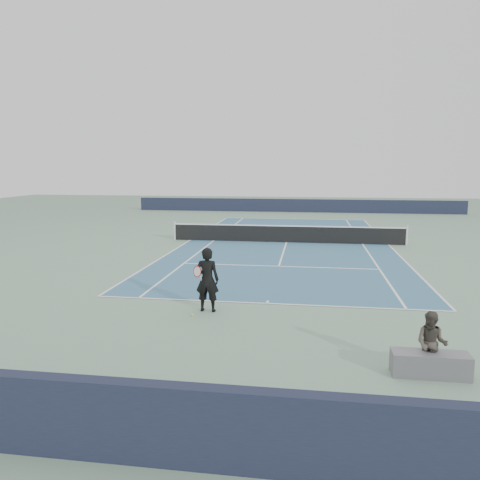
# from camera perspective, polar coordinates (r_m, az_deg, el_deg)

# --- Properties ---
(ground) EXTENTS (80.00, 80.00, 0.00)m
(ground) POSITION_cam_1_polar(r_m,az_deg,el_deg) (26.07, 5.68, -0.31)
(ground) COLOR slate
(court_surface) EXTENTS (10.97, 23.77, 0.01)m
(court_surface) POSITION_cam_1_polar(r_m,az_deg,el_deg) (26.07, 5.68, -0.29)
(court_surface) COLOR #36627F
(court_surface) RESTS_ON ground
(tennis_net) EXTENTS (12.90, 0.10, 1.07)m
(tennis_net) POSITION_cam_1_polar(r_m,az_deg,el_deg) (26.00, 5.70, 0.79)
(tennis_net) COLOR silver
(tennis_net) RESTS_ON ground
(windscreen_far) EXTENTS (30.00, 0.25, 1.20)m
(windscreen_far) POSITION_cam_1_polar(r_m,az_deg,el_deg) (43.76, 6.87, 4.19)
(windscreen_far) COLOR black
(windscreen_far) RESTS_ON ground
(windscreen_near) EXTENTS (30.00, 0.25, 1.20)m
(windscreen_near) POSITION_cam_1_polar(r_m,az_deg,el_deg) (6.93, -3.11, -21.98)
(windscreen_near) COLOR black
(windscreen_near) RESTS_ON ground
(tennis_player) EXTENTS (0.81, 0.52, 1.88)m
(tennis_player) POSITION_cam_1_polar(r_m,az_deg,el_deg) (13.56, -4.02, -4.83)
(tennis_player) COLOR black
(tennis_player) RESTS_ON ground
(tennis_ball) EXTENTS (0.07, 0.07, 0.07)m
(tennis_ball) POSITION_cam_1_polar(r_m,az_deg,el_deg) (13.38, -5.85, -9.09)
(tennis_ball) COLOR #CBE32E
(tennis_ball) RESTS_ON ground
(spectator_bench) EXTENTS (1.58, 1.05, 1.33)m
(spectator_bench) POSITION_cam_1_polar(r_m,az_deg,el_deg) (10.33, 22.24, -12.66)
(spectator_bench) COLOR slate
(spectator_bench) RESTS_ON ground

